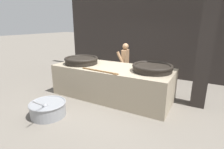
# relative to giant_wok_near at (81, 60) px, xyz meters

# --- Properties ---
(ground_plane) EXTENTS (60.00, 60.00, 0.00)m
(ground_plane) POSITION_rel_giant_wok_near_xyz_m (1.07, 0.08, -1.05)
(ground_plane) COLOR slate
(back_wall) EXTENTS (7.59, 0.24, 4.14)m
(back_wall) POSITION_rel_giant_wok_near_xyz_m (1.07, 2.98, 1.02)
(back_wall) COLOR #2D2826
(back_wall) RESTS_ON ground_plane
(support_pillar) EXTENTS (0.35, 0.35, 4.14)m
(support_pillar) POSITION_rel_giant_wok_near_xyz_m (3.42, 0.68, 1.02)
(support_pillar) COLOR #2D2826
(support_pillar) RESTS_ON ground_plane
(hearth_platform) EXTENTS (3.52, 1.42, 0.93)m
(hearth_platform) POSITION_rel_giant_wok_near_xyz_m (1.07, 0.08, -0.58)
(hearth_platform) COLOR tan
(hearth_platform) RESTS_ON ground_plane
(giant_wok_near) EXTENTS (1.06, 1.06, 0.21)m
(giant_wok_near) POSITION_rel_giant_wok_near_xyz_m (0.00, 0.00, 0.00)
(giant_wok_near) COLOR black
(giant_wok_near) RESTS_ON hearth_platform
(giant_wok_far) EXTENTS (1.08, 1.08, 0.19)m
(giant_wok_far) POSITION_rel_giant_wok_near_xyz_m (2.24, 0.18, -0.01)
(giant_wok_far) COLOR black
(giant_wok_far) RESTS_ON hearth_platform
(stirring_paddle) EXTENTS (1.17, 0.16, 0.04)m
(stirring_paddle) POSITION_rel_giant_wok_near_xyz_m (1.07, -0.53, -0.09)
(stirring_paddle) COLOR brown
(stirring_paddle) RESTS_ON hearth_platform
(cook) EXTENTS (0.38, 0.58, 1.52)m
(cook) POSITION_rel_giant_wok_near_xyz_m (1.00, 1.14, -0.22)
(cook) COLOR #9E7551
(cook) RESTS_ON ground_plane
(prep_bowl_vegetables) EXTENTS (0.87, 1.06, 0.71)m
(prep_bowl_vegetables) POSITION_rel_giant_wok_near_xyz_m (0.27, -1.70, -0.85)
(prep_bowl_vegetables) COLOR gray
(prep_bowl_vegetables) RESTS_ON ground_plane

